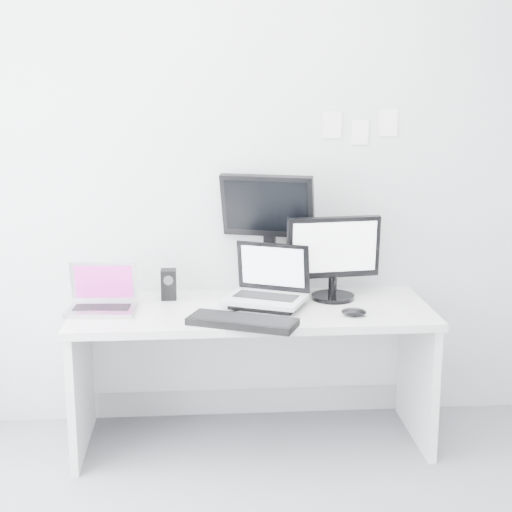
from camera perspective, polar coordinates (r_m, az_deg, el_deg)
The scene contains 12 objects.
back_wall at distance 4.10m, azimuth -0.67°, elevation 5.91°, with size 3.60×3.60×0.00m, color silver.
desk at distance 4.00m, azimuth -0.31°, elevation -8.85°, with size 1.80×0.70×0.73m, color silver.
macbook at distance 3.84m, azimuth -11.47°, elevation -2.32°, with size 0.33×0.25×0.25m, color #A7A7AB.
speaker at distance 4.04m, azimuth -6.49°, elevation -2.10°, with size 0.08×0.08×0.16m, color black.
dell_laptop at distance 3.84m, azimuth 0.67°, elevation -1.53°, with size 0.39×0.30×0.32m, color silver.
rear_monitor at distance 4.05m, azimuth 0.92°, elevation 1.71°, with size 0.49×0.18×0.67m, color black.
samsung_monitor at distance 4.00m, azimuth 5.79°, elevation -0.07°, with size 0.49×0.23×0.45m, color black.
keyboard at distance 3.60m, azimuth -1.02°, elevation -4.90°, with size 0.51×0.18×0.03m, color black.
mouse at distance 3.77m, azimuth 7.27°, elevation -4.14°, with size 0.12×0.08×0.04m, color black.
wall_note_0 at distance 4.12m, azimuth 5.66°, elevation 9.65°, with size 0.10×0.00×0.14m, color white.
wall_note_1 at distance 4.16m, azimuth 7.72°, elevation 9.07°, with size 0.09×0.00×0.13m, color white.
wall_note_2 at distance 4.19m, azimuth 9.77°, elevation 9.71°, with size 0.10×0.00×0.14m, color white.
Camera 1 is at (-0.26, -2.46, 1.83)m, focal length 53.96 mm.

